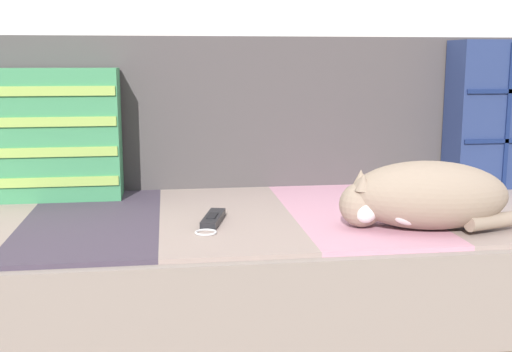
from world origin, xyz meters
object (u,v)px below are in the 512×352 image
at_px(couch, 285,287).
at_px(sleeping_cat, 421,197).
at_px(game_remote_near, 213,220).
at_px(throw_pillow_striped, 41,134).

bearing_deg(couch, sleeping_cat, -42.32).
xyz_separation_m(couch, game_remote_near, (-0.20, -0.13, 0.22)).
relative_size(throw_pillow_striped, game_remote_near, 2.11).
distance_m(sleeping_cat, game_remote_near, 0.48).
bearing_deg(game_remote_near, throw_pillow_striped, 142.31).
bearing_deg(couch, game_remote_near, -146.79).
distance_m(throw_pillow_striped, game_remote_near, 0.58).
height_order(couch, sleeping_cat, sleeping_cat).
xyz_separation_m(throw_pillow_striped, game_remote_near, (0.44, -0.34, -0.17)).
distance_m(throw_pillow_striped, sleeping_cat, 1.01).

